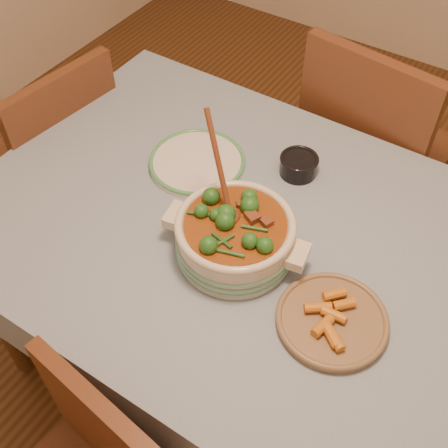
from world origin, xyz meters
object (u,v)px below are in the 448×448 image
at_px(fried_plate, 332,319).
at_px(white_plate, 197,162).
at_px(condiment_bowl, 299,164).
at_px(chair_far, 370,148).
at_px(chair_left, 59,156).
at_px(dining_table, 267,262).
at_px(stew_casserole, 235,234).

bearing_deg(fried_plate, white_plate, 154.48).
height_order(condiment_bowl, chair_far, chair_far).
bearing_deg(chair_far, chair_left, 40.20).
relative_size(fried_plate, chair_left, 0.38).
bearing_deg(dining_table, stew_casserole, -122.59).
distance_m(stew_casserole, white_plate, 0.35).
bearing_deg(chair_left, dining_table, 90.45).
height_order(stew_casserole, chair_left, stew_casserole).
relative_size(dining_table, chair_left, 1.86).
height_order(stew_casserole, fried_plate, stew_casserole).
relative_size(chair_far, chair_left, 1.09).
distance_m(dining_table, white_plate, 0.36).
xyz_separation_m(stew_casserole, chair_far, (0.07, 0.80, -0.27)).
bearing_deg(fried_plate, condiment_bowl, 126.86).
xyz_separation_m(dining_table, chair_left, (-0.93, 0.11, -0.15)).
bearing_deg(condiment_bowl, chair_far, 80.35).
relative_size(condiment_bowl, chair_far, 0.13).
xyz_separation_m(dining_table, fried_plate, (0.25, -0.14, 0.11)).
height_order(dining_table, chair_left, chair_left).
relative_size(dining_table, white_plate, 5.80).
distance_m(dining_table, fried_plate, 0.30).
relative_size(stew_casserole, fried_plate, 1.12).
xyz_separation_m(white_plate, fried_plate, (0.57, -0.27, 0.00)).
xyz_separation_m(stew_casserole, fried_plate, (0.30, -0.05, -0.06)).
bearing_deg(stew_casserole, chair_far, 84.87).
relative_size(fried_plate, chair_far, 0.34).
bearing_deg(chair_far, white_plate, 67.25).
height_order(dining_table, condiment_bowl, condiment_bowl).
relative_size(dining_table, condiment_bowl, 13.16).
distance_m(condiment_bowl, chair_left, 0.93).
height_order(dining_table, stew_casserole, stew_casserole).
bearing_deg(stew_casserole, fried_plate, -9.96).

